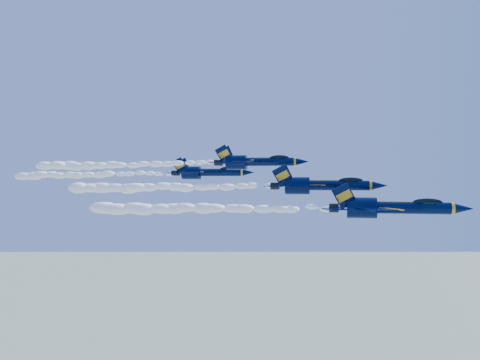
% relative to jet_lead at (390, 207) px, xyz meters
% --- Properties ---
extents(jet_lead, '(19.30, 15.84, 7.17)m').
position_rel_jet_lead_xyz_m(jet_lead, '(0.00, 0.00, 0.00)').
color(jet_lead, black).
extents(smoke_trail_jet_lead, '(36.68, 2.15, 1.94)m').
position_rel_jet_lead_xyz_m(smoke_trail_jet_lead, '(-26.59, 0.00, -0.42)').
color(smoke_trail_jet_lead, white).
extents(jet_second, '(18.42, 15.11, 6.85)m').
position_rel_jet_lead_xyz_m(jet_second, '(-9.87, 7.92, 3.03)').
color(jet_second, black).
extents(smoke_trail_jet_second, '(36.68, 2.05, 1.85)m').
position_rel_jet_lead_xyz_m(smoke_trail_jet_second, '(-36.08, 7.92, 2.62)').
color(smoke_trail_jet_second, white).
extents(jet_third, '(17.19, 14.10, 6.39)m').
position_rel_jet_lead_xyz_m(jet_third, '(-21.85, 15.32, 7.20)').
color(jet_third, black).
extents(smoke_trail_jet_third, '(36.68, 1.92, 1.72)m').
position_rel_jet_lead_xyz_m(smoke_trail_jet_third, '(-47.54, 15.32, 6.80)').
color(smoke_trail_jet_third, white).
extents(jet_fourth, '(17.22, 14.13, 6.40)m').
position_rel_jet_lead_xyz_m(jet_fourth, '(-33.26, 24.08, 5.47)').
color(jet_fourth, black).
extents(smoke_trail_jet_fourth, '(36.68, 1.92, 1.73)m').
position_rel_jet_lead_xyz_m(smoke_trail_jet_fourth, '(-58.96, 24.08, 5.06)').
color(smoke_trail_jet_fourth, white).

